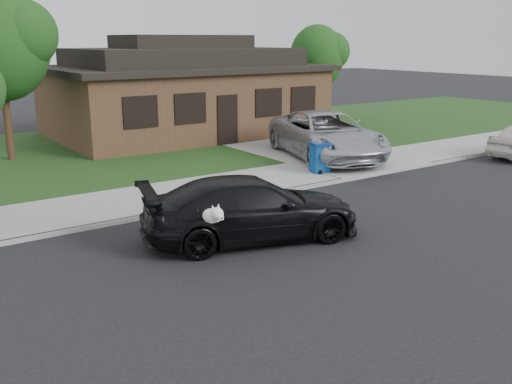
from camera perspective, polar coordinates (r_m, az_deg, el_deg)
ground at (r=14.17m, az=7.06°, el=-3.95°), size 120.00×120.00×0.00m
sidewalk at (r=18.02m, az=-3.53°, el=0.47°), size 60.00×3.00×0.12m
curb at (r=16.80m, az=-0.87°, el=-0.59°), size 60.00×0.12×0.12m
lawn at (r=25.05m, az=-13.12°, el=4.25°), size 60.00×13.00×0.13m
driveway at (r=25.36m, az=2.20°, el=4.77°), size 4.50×13.00×0.14m
sedan at (r=13.32m, az=-0.47°, el=-1.69°), size 5.52×3.40×1.49m
minivan at (r=22.25m, az=7.06°, el=5.70°), size 4.65×6.89×1.75m
recycling_bin at (r=19.82m, az=6.43°, el=3.47°), size 0.77×0.77×1.03m
house at (r=28.23m, az=-7.28°, el=9.93°), size 12.60×8.60×4.65m
tree_0 at (r=23.29m, az=-23.87°, el=13.54°), size 3.78×3.60×6.34m
tree_1 at (r=32.25m, az=6.41°, el=13.39°), size 3.15×3.00×5.25m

